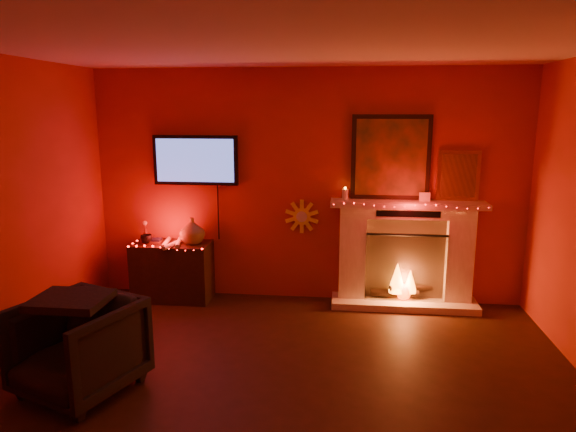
{
  "coord_description": "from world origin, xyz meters",
  "views": [
    {
      "loc": [
        0.45,
        -3.39,
        2.23
      ],
      "look_at": [
        -0.13,
        1.7,
        1.17
      ],
      "focal_mm": 32.0,
      "sensor_mm": 36.0,
      "label": 1
    }
  ],
  "objects_px": {
    "sunburst_clock": "(302,217)",
    "console_table": "(174,267)",
    "armchair": "(78,347)",
    "fireplace": "(405,244)",
    "tv": "(196,160)"
  },
  "relations": [
    {
      "from": "sunburst_clock",
      "to": "console_table",
      "type": "height_order",
      "value": "sunburst_clock"
    },
    {
      "from": "sunburst_clock",
      "to": "console_table",
      "type": "xyz_separation_m",
      "value": [
        -1.51,
        -0.22,
        -0.6
      ]
    },
    {
      "from": "sunburst_clock",
      "to": "armchair",
      "type": "relative_size",
      "value": 0.48
    },
    {
      "from": "sunburst_clock",
      "to": "fireplace",
      "type": "bearing_deg",
      "value": -4.37
    },
    {
      "from": "fireplace",
      "to": "sunburst_clock",
      "type": "height_order",
      "value": "fireplace"
    },
    {
      "from": "tv",
      "to": "armchair",
      "type": "bearing_deg",
      "value": -98.4
    },
    {
      "from": "fireplace",
      "to": "armchair",
      "type": "xyz_separation_m",
      "value": [
        -2.78,
        -2.21,
        -0.34
      ]
    },
    {
      "from": "fireplace",
      "to": "sunburst_clock",
      "type": "relative_size",
      "value": 5.45
    },
    {
      "from": "fireplace",
      "to": "tv",
      "type": "bearing_deg",
      "value": 178.5
    },
    {
      "from": "armchair",
      "to": "sunburst_clock",
      "type": "bearing_deg",
      "value": 76.7
    },
    {
      "from": "sunburst_clock",
      "to": "console_table",
      "type": "distance_m",
      "value": 1.64
    },
    {
      "from": "tv",
      "to": "sunburst_clock",
      "type": "bearing_deg",
      "value": 1.24
    },
    {
      "from": "console_table",
      "to": "armchair",
      "type": "height_order",
      "value": "console_table"
    },
    {
      "from": "tv",
      "to": "sunburst_clock",
      "type": "xyz_separation_m",
      "value": [
        1.25,
        0.03,
        -0.65
      ]
    },
    {
      "from": "fireplace",
      "to": "console_table",
      "type": "distance_m",
      "value": 2.72
    }
  ]
}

